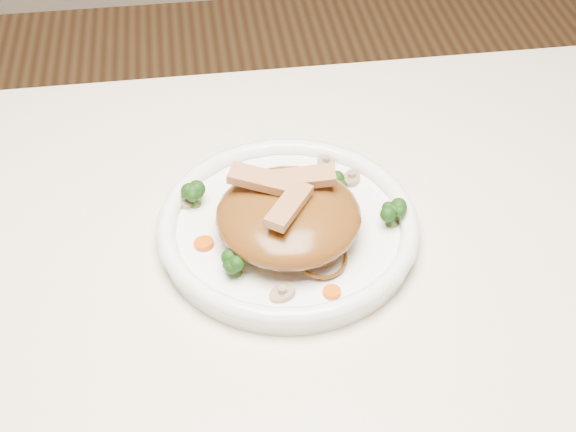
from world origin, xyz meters
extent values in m
cube|color=#ECE2C8|center=(0.00, 0.00, 0.73)|extent=(1.20, 0.80, 0.04)
cylinder|color=brown|center=(0.54, 0.34, 0.35)|extent=(0.06, 0.06, 0.71)
cylinder|color=white|center=(0.04, 0.08, 0.76)|extent=(0.30, 0.30, 0.02)
ellipsoid|color=brown|center=(0.03, 0.07, 0.79)|extent=(0.17, 0.17, 0.05)
cube|color=tan|center=(0.05, 0.09, 0.82)|extent=(0.07, 0.03, 0.01)
cube|color=tan|center=(0.01, 0.09, 0.82)|extent=(0.07, 0.05, 0.01)
cube|color=tan|center=(0.03, 0.05, 0.82)|extent=(0.05, 0.07, 0.01)
cylinder|color=#EA5E08|center=(0.07, 0.16, 0.77)|extent=(0.02, 0.02, 0.00)
cylinder|color=#EA5E08|center=(-0.05, 0.07, 0.77)|extent=(0.02, 0.02, 0.00)
cylinder|color=#EA5E08|center=(0.15, 0.09, 0.77)|extent=(0.02, 0.02, 0.00)
cylinder|color=#EA5E08|center=(-0.01, 0.16, 0.77)|extent=(0.03, 0.03, 0.00)
cylinder|color=#EA5E08|center=(0.06, -0.02, 0.77)|extent=(0.02, 0.02, 0.00)
cylinder|color=gray|center=(0.02, -0.01, 0.77)|extent=(0.03, 0.03, 0.01)
cylinder|color=gray|center=(0.11, 0.14, 0.77)|extent=(0.03, 0.03, 0.01)
cylinder|color=gray|center=(-0.07, 0.13, 0.77)|extent=(0.03, 0.03, 0.01)
cylinder|color=gray|center=(0.09, 0.17, 0.77)|extent=(0.03, 0.03, 0.01)
camera|label=1|loc=(-0.05, -0.51, 1.34)|focal=50.24mm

